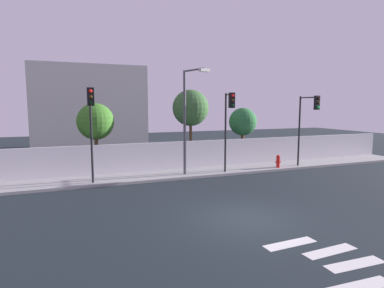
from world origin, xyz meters
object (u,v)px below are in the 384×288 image
at_px(traffic_light_left, 229,115).
at_px(roadside_tree_midright, 243,122).
at_px(roadside_tree_leftmost, 95,122).
at_px(traffic_light_center, 91,115).
at_px(fire_hydrant, 278,161).
at_px(traffic_light_right, 308,115).
at_px(street_lamp_curbside, 188,113).
at_px(roadside_tree_midleft, 191,108).

relative_size(traffic_light_left, roadside_tree_midright, 1.18).
relative_size(roadside_tree_leftmost, roadside_tree_midright, 1.08).
distance_m(traffic_light_center, fire_hydrant, 12.36).
xyz_separation_m(traffic_light_right, street_lamp_curbside, (-8.29, 0.68, 0.22)).
relative_size(traffic_light_right, roadside_tree_midright, 1.15).
distance_m(traffic_light_left, street_lamp_curbside, 2.55).
xyz_separation_m(fire_hydrant, roadside_tree_midleft, (-5.09, 3.14, 3.50)).
relative_size(traffic_light_center, street_lamp_curbside, 0.81).
distance_m(traffic_light_right, street_lamp_curbside, 8.32).
xyz_separation_m(traffic_light_right, fire_hydrant, (-1.79, 0.69, -3.03)).
distance_m(street_lamp_curbside, roadside_tree_midleft, 3.46).
distance_m(traffic_light_right, fire_hydrant, 3.58).
bearing_deg(street_lamp_curbside, roadside_tree_midright, 29.51).
bearing_deg(roadside_tree_midleft, traffic_light_center, -152.65).
relative_size(traffic_light_center, traffic_light_right, 1.05).
relative_size(traffic_light_right, fire_hydrant, 5.55).
height_order(fire_hydrant, roadside_tree_leftmost, roadside_tree_leftmost).
distance_m(fire_hydrant, roadside_tree_midleft, 6.93).
distance_m(traffic_light_left, roadside_tree_midleft, 3.73).
height_order(traffic_light_center, street_lamp_curbside, street_lamp_curbside).
relative_size(traffic_light_right, roadside_tree_midleft, 0.88).
xyz_separation_m(traffic_light_right, roadside_tree_midleft, (-6.88, 3.83, 0.47)).
bearing_deg(traffic_light_left, fire_hydrant, 5.70).
bearing_deg(traffic_light_right, traffic_light_left, 177.12).
bearing_deg(fire_hydrant, roadside_tree_leftmost, 164.63).
xyz_separation_m(fire_hydrant, roadside_tree_leftmost, (-11.44, 3.14, 2.67)).
height_order(traffic_light_right, fire_hydrant, traffic_light_right).
height_order(traffic_light_left, roadside_tree_leftmost, traffic_light_left).
bearing_deg(roadside_tree_midleft, roadside_tree_leftmost, -180.00).
bearing_deg(roadside_tree_leftmost, traffic_light_center, -98.01).
height_order(traffic_light_left, street_lamp_curbside, street_lamp_curbside).
bearing_deg(traffic_light_center, traffic_light_right, -1.20).
height_order(traffic_light_right, street_lamp_curbside, street_lamp_curbside).
xyz_separation_m(street_lamp_curbside, roadside_tree_midright, (5.57, 3.15, -0.79)).
bearing_deg(traffic_light_left, roadside_tree_midright, 49.20).
relative_size(traffic_light_left, roadside_tree_midleft, 0.91).
xyz_separation_m(street_lamp_curbside, fire_hydrant, (6.50, 0.01, -3.25)).
xyz_separation_m(traffic_light_center, street_lamp_curbside, (5.44, 0.39, 0.08)).
bearing_deg(traffic_light_left, traffic_light_right, -2.88).
relative_size(traffic_light_right, roadside_tree_leftmost, 1.07).
bearing_deg(roadside_tree_midright, street_lamp_curbside, -150.49).
xyz_separation_m(traffic_light_left, roadside_tree_midleft, (-1.10, 3.54, 0.42)).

